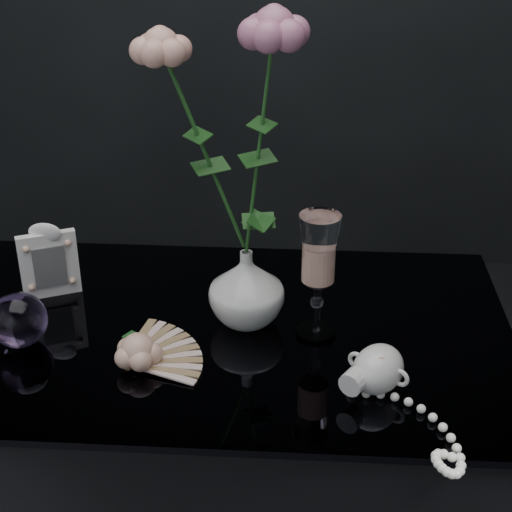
# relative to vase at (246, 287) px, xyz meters

# --- Properties ---
(table) EXTENTS (1.05, 0.58, 0.76)m
(table) POSITION_rel_vase_xyz_m (-0.09, -0.02, -0.45)
(table) COLOR black
(table) RESTS_ON ground
(vase) EXTENTS (0.13, 0.13, 0.13)m
(vase) POSITION_rel_vase_xyz_m (0.00, 0.00, 0.00)
(vase) COLOR silver
(vase) RESTS_ON table
(wine_glass) EXTENTS (0.08, 0.08, 0.21)m
(wine_glass) POSITION_rel_vase_xyz_m (0.11, -0.03, 0.04)
(wine_glass) COLOR white
(wine_glass) RESTS_ON table
(picture_frame) EXTENTS (0.13, 0.11, 0.14)m
(picture_frame) POSITION_rel_vase_xyz_m (-0.35, 0.07, 0.00)
(picture_frame) COLOR white
(picture_frame) RESTS_ON table
(paperweight) EXTENTS (0.12, 0.12, 0.09)m
(paperweight) POSITION_rel_vase_xyz_m (-0.35, -0.09, -0.02)
(paperweight) COLOR #AC7FCF
(paperweight) RESTS_ON table
(paper_fan) EXTENTS (0.24, 0.20, 0.02)m
(paper_fan) POSITION_rel_vase_xyz_m (-0.17, -0.14, -0.05)
(paper_fan) COLOR beige
(paper_fan) RESTS_ON table
(loose_rose) EXTENTS (0.13, 0.17, 0.05)m
(loose_rose) POSITION_rel_vase_xyz_m (-0.15, -0.13, -0.04)
(loose_rose) COLOR #E0A991
(loose_rose) RESTS_ON table
(pearl_jar) EXTENTS (0.34, 0.34, 0.07)m
(pearl_jar) POSITION_rel_vase_xyz_m (0.20, -0.17, -0.03)
(pearl_jar) COLOR white
(pearl_jar) RESTS_ON table
(roses) EXTENTS (0.23, 0.11, 0.43)m
(roses) POSITION_rel_vase_xyz_m (-0.02, -0.00, 0.27)
(roses) COLOR #ECA490
(roses) RESTS_ON vase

